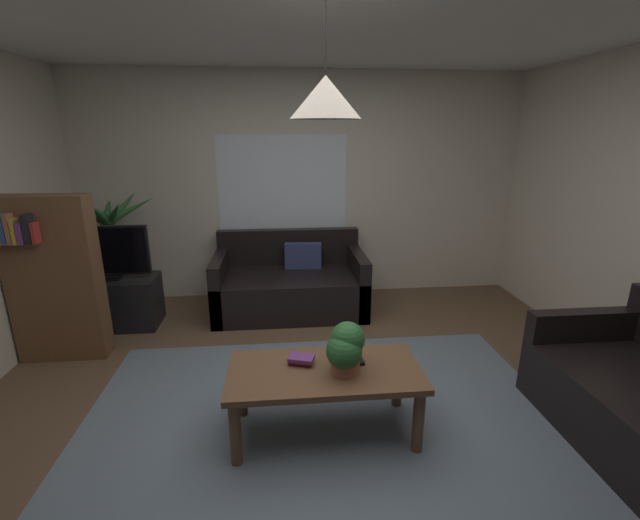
# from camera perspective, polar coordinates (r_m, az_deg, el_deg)

# --- Properties ---
(floor) EXTENTS (4.99, 4.88, 0.02)m
(floor) POSITION_cam_1_polar(r_m,az_deg,el_deg) (3.07, 0.58, -20.99)
(floor) COLOR brown
(floor) RESTS_ON ground
(rug) EXTENTS (3.24, 2.68, 0.01)m
(rug) POSITION_cam_1_polar(r_m,az_deg,el_deg) (2.91, 1.04, -23.17)
(rug) COLOR slate
(rug) RESTS_ON ground
(wall_back) EXTENTS (5.11, 0.06, 2.52)m
(wall_back) POSITION_cam_1_polar(r_m,az_deg,el_deg) (4.93, -2.49, 9.65)
(wall_back) COLOR beige
(wall_back) RESTS_ON ground
(window_pane) EXTENTS (1.44, 0.01, 1.07)m
(window_pane) POSITION_cam_1_polar(r_m,az_deg,el_deg) (4.88, -5.05, 10.13)
(window_pane) COLOR white
(couch_under_window) EXTENTS (1.58, 0.89, 0.82)m
(couch_under_window) POSITION_cam_1_polar(r_m,az_deg,el_deg) (4.63, -4.01, -3.46)
(couch_under_window) COLOR black
(couch_under_window) RESTS_ON ground
(coffee_table) EXTENTS (1.20, 0.58, 0.46)m
(coffee_table) POSITION_cam_1_polar(r_m,az_deg,el_deg) (2.77, 0.62, -15.68)
(coffee_table) COLOR brown
(coffee_table) RESTS_ON ground
(book_on_table_0) EXTENTS (0.16, 0.12, 0.03)m
(book_on_table_0) POSITION_cam_1_polar(r_m,az_deg,el_deg) (2.79, -2.61, -13.36)
(book_on_table_0) COLOR #B22D2D
(book_on_table_0) RESTS_ON coffee_table
(book_on_table_1) EXTENTS (0.18, 0.14, 0.02)m
(book_on_table_1) POSITION_cam_1_polar(r_m,az_deg,el_deg) (2.77, -2.51, -12.98)
(book_on_table_1) COLOR #72387F
(book_on_table_1) RESTS_ON coffee_table
(remote_on_table_0) EXTENTS (0.06, 0.16, 0.02)m
(remote_on_table_0) POSITION_cam_1_polar(r_m,az_deg,el_deg) (2.84, 5.11, -12.93)
(remote_on_table_0) COLOR black
(remote_on_table_0) RESTS_ON coffee_table
(potted_plant_on_table) EXTENTS (0.24, 0.25, 0.32)m
(potted_plant_on_table) POSITION_cam_1_polar(r_m,az_deg,el_deg) (2.62, 3.45, -11.64)
(potted_plant_on_table) COLOR #B77051
(potted_plant_on_table) RESTS_ON coffee_table
(tv_stand) EXTENTS (0.90, 0.44, 0.50)m
(tv_stand) POSITION_cam_1_polar(r_m,az_deg,el_deg) (4.72, -26.13, -5.11)
(tv_stand) COLOR black
(tv_stand) RESTS_ON ground
(tv) EXTENTS (0.85, 0.16, 0.53)m
(tv) POSITION_cam_1_polar(r_m,az_deg,el_deg) (4.55, -27.06, 0.91)
(tv) COLOR black
(tv) RESTS_ON tv_stand
(potted_palm_corner) EXTENTS (0.91, 0.81, 1.30)m
(potted_palm_corner) POSITION_cam_1_polar(r_m,az_deg,el_deg) (5.05, -25.96, 0.81)
(potted_palm_corner) COLOR beige
(potted_palm_corner) RESTS_ON ground
(bookshelf_corner) EXTENTS (0.70, 0.31, 1.40)m
(bookshelf_corner) POSITION_cam_1_polar(r_m,az_deg,el_deg) (4.14, -32.07, -2.03)
(bookshelf_corner) COLOR brown
(bookshelf_corner) RESTS_ON ground
(pendant_lamp) EXTENTS (0.38, 0.38, 0.58)m
(pendant_lamp) POSITION_cam_1_polar(r_m,az_deg,el_deg) (2.34, 0.75, 20.97)
(pendant_lamp) COLOR black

